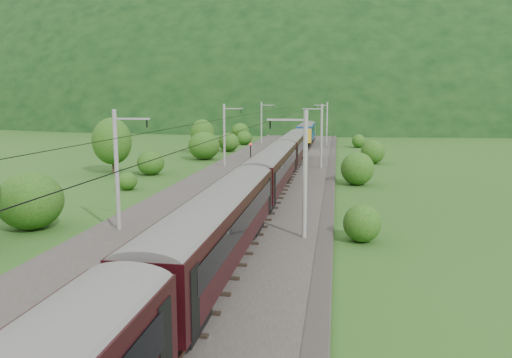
# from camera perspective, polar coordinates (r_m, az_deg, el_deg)

# --- Properties ---
(ground) EXTENTS (600.00, 600.00, 0.00)m
(ground) POSITION_cam_1_polar(r_m,az_deg,el_deg) (32.96, -5.39, -6.69)
(ground) COLOR #274D18
(ground) RESTS_ON ground
(railbed) EXTENTS (14.00, 220.00, 0.30)m
(railbed) POSITION_cam_1_polar(r_m,az_deg,el_deg) (42.38, -2.00, -2.85)
(railbed) COLOR #38332D
(railbed) RESTS_ON ground
(track_left) EXTENTS (2.40, 220.00, 0.27)m
(track_left) POSITION_cam_1_polar(r_m,az_deg,el_deg) (42.86, -5.15, -2.44)
(track_left) COLOR brown
(track_left) RESTS_ON railbed
(track_right) EXTENTS (2.40, 220.00, 0.27)m
(track_right) POSITION_cam_1_polar(r_m,az_deg,el_deg) (41.95, 1.22, -2.66)
(track_right) COLOR brown
(track_right) RESTS_ON railbed
(catenary_left) EXTENTS (2.54, 192.28, 8.00)m
(catenary_left) POSITION_cam_1_polar(r_m,az_deg,el_deg) (64.40, -3.58, 5.19)
(catenary_left) COLOR gray
(catenary_left) RESTS_ON railbed
(catenary_right) EXTENTS (2.54, 192.28, 8.00)m
(catenary_right) POSITION_cam_1_polar(r_m,az_deg,el_deg) (62.84, 7.42, 5.03)
(catenary_right) COLOR gray
(catenary_right) RESTS_ON railbed
(overhead_wires) EXTENTS (4.83, 198.00, 0.03)m
(overhead_wires) POSITION_cam_1_polar(r_m,az_deg,el_deg) (41.49, -2.05, 6.58)
(overhead_wires) COLOR black
(overhead_wires) RESTS_ON ground
(mountain_main) EXTENTS (504.00, 360.00, 244.00)m
(mountain_main) POSITION_cam_1_polar(r_m,az_deg,el_deg) (290.90, 7.67, 7.37)
(mountain_main) COLOR black
(mountain_main) RESTS_ON ground
(mountain_ridge) EXTENTS (336.00, 280.00, 132.00)m
(mountain_ridge) POSITION_cam_1_polar(r_m,az_deg,el_deg) (354.71, -12.07, 7.57)
(mountain_ridge) COLOR black
(mountain_ridge) RESTS_ON ground
(train) EXTENTS (2.74, 131.08, 4.75)m
(train) POSITION_cam_1_polar(r_m,az_deg,el_deg) (34.89, -0.30, -0.22)
(train) COLOR black
(train) RESTS_ON ground
(hazard_post_near) EXTENTS (0.15, 0.15, 1.39)m
(hazard_post_near) POSITION_cam_1_polar(r_m,az_deg,el_deg) (63.89, 1.18, 2.02)
(hazard_post_near) COLOR red
(hazard_post_near) RESTS_ON railbed
(hazard_post_far) EXTENTS (0.16, 0.16, 1.46)m
(hazard_post_far) POSITION_cam_1_polar(r_m,az_deg,el_deg) (99.55, 4.68, 4.60)
(hazard_post_far) COLOR red
(hazard_post_far) RESTS_ON railbed
(signal) EXTENTS (0.27, 0.27, 2.46)m
(signal) POSITION_cam_1_polar(r_m,az_deg,el_deg) (70.26, -0.62, 3.29)
(signal) COLOR black
(signal) RESTS_ON railbed
(vegetation_left) EXTENTS (12.71, 144.24, 6.71)m
(vegetation_left) POSITION_cam_1_polar(r_m,az_deg,el_deg) (45.96, -19.07, 0.60)
(vegetation_left) COLOR #194713
(vegetation_left) RESTS_ON ground
(vegetation_right) EXTENTS (6.15, 104.41, 3.11)m
(vegetation_right) POSITION_cam_1_polar(r_m,az_deg,el_deg) (44.87, 13.68, -0.81)
(vegetation_right) COLOR #194713
(vegetation_right) RESTS_ON ground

